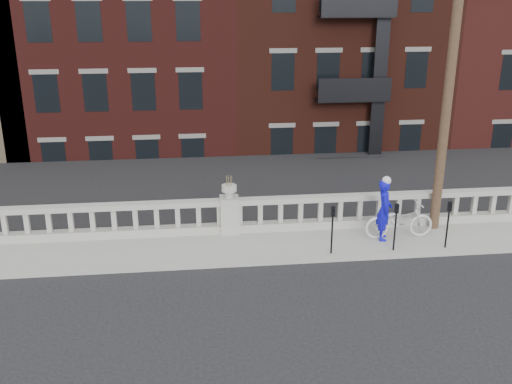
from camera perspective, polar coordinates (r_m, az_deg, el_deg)
ground at (r=13.62m, az=-1.42°, el=-11.07°), size 120.00×120.00×0.00m
sidewalk at (r=16.25m, az=-2.39°, el=-5.55°), size 32.00×2.20×0.15m
balustrade at (r=16.90m, az=-2.66°, el=-2.47°), size 28.00×0.34×1.03m
planter_pedestal at (r=16.83m, az=-2.67°, el=-1.87°), size 0.55×0.55×1.76m
lower_level at (r=35.07m, az=-4.03°, el=12.14°), size 80.00×44.00×20.80m
utility_pole at (r=17.03m, az=19.03°, el=12.67°), size 1.60×0.28×10.00m
parking_meter_a at (r=15.51m, az=7.64°, el=-3.25°), size 0.10×0.09×1.36m
parking_meter_b at (r=16.02m, az=13.80°, el=-2.91°), size 0.10×0.09×1.36m
parking_meter_c at (r=16.59m, az=18.67°, el=-2.61°), size 0.10×0.09×1.36m
bicycle at (r=17.02m, az=14.12°, el=-2.76°), size 2.03×0.74×1.06m
cyclist at (r=16.68m, az=12.70°, el=-1.74°), size 0.57×0.74×1.79m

